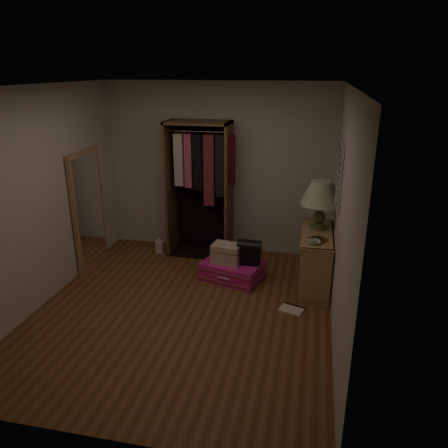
{
  "coord_description": "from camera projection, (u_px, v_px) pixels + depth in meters",
  "views": [
    {
      "loc": [
        1.44,
        -4.42,
        2.78
      ],
      "look_at": [
        0.3,
        0.95,
        0.8
      ],
      "focal_mm": 35.0,
      "sensor_mm": 36.0,
      "label": 1
    }
  ],
  "objects": [
    {
      "name": "train_case",
      "position": [
        227.0,
        253.0,
        5.96
      ],
      "size": [
        0.43,
        0.33,
        0.28
      ],
      "rotation": [
        0.0,
        0.0,
        -0.16
      ],
      "color": "tan",
      "rests_on": "pink_suitcase"
    },
    {
      "name": "brass_tray",
      "position": [
        318.0,
        240.0,
        5.42
      ],
      "size": [
        0.29,
        0.29,
        0.01
      ],
      "rotation": [
        0.0,
        0.0,
        0.24
      ],
      "color": "#B28644",
      "rests_on": "console_bookshelf"
    },
    {
      "name": "ground",
      "position": [
        184.0,
        310.0,
        5.29
      ],
      "size": [
        4.0,
        4.0,
        0.0
      ],
      "primitive_type": "plane",
      "color": "brown",
      "rests_on": "ground"
    },
    {
      "name": "console_bookshelf",
      "position": [
        316.0,
        257.0,
        5.82
      ],
      "size": [
        0.42,
        1.12,
        0.75
      ],
      "color": "#A88151",
      "rests_on": "ground"
    },
    {
      "name": "black_bag",
      "position": [
        249.0,
        251.0,
        5.92
      ],
      "size": [
        0.32,
        0.21,
        0.34
      ],
      "rotation": [
        0.0,
        0.0,
        -0.04
      ],
      "color": "black",
      "rests_on": "pink_suitcase"
    },
    {
      "name": "floor_mirror",
      "position": [
        88.0,
        210.0,
        6.26
      ],
      "size": [
        0.06,
        0.8,
        1.7
      ],
      "color": "#A97552",
      "rests_on": "ground"
    },
    {
      "name": "open_wardrobe",
      "position": [
        202.0,
        177.0,
        6.55
      ],
      "size": [
        1.02,
        0.5,
        2.05
      ],
      "color": "brown",
      "rests_on": "ground"
    },
    {
      "name": "white_jug",
      "position": [
        160.0,
        247.0,
        6.9
      ],
      "size": [
        0.14,
        0.14,
        0.24
      ],
      "rotation": [
        0.0,
        0.0,
        -0.01
      ],
      "color": "silver",
      "rests_on": "ground"
    },
    {
      "name": "ceramic_bowl",
      "position": [
        314.0,
        242.0,
        5.31
      ],
      "size": [
        0.19,
        0.19,
        0.04
      ],
      "primitive_type": "imported",
      "rotation": [
        0.0,
        0.0,
        0.22
      ],
      "color": "#98B79E",
      "rests_on": "console_bookshelf"
    },
    {
      "name": "floor_book",
      "position": [
        292.0,
        309.0,
        5.3
      ],
      "size": [
        0.33,
        0.29,
        0.03
      ],
      "rotation": [
        0.0,
        0.0,
        -0.31
      ],
      "color": "beige",
      "rests_on": "ground"
    },
    {
      "name": "table_lamp",
      "position": [
        321.0,
        194.0,
        5.66
      ],
      "size": [
        0.66,
        0.66,
        0.65
      ],
      "rotation": [
        0.0,
        0.0,
        0.34
      ],
      "color": "#47592B",
      "rests_on": "console_bookshelf"
    },
    {
      "name": "pink_suitcase",
      "position": [
        233.0,
        270.0,
        6.06
      ],
      "size": [
        0.93,
        0.77,
        0.25
      ],
      "rotation": [
        0.0,
        0.0,
        -0.26
      ],
      "color": "#D31980",
      "rests_on": "ground"
    },
    {
      "name": "room_walls",
      "position": [
        187.0,
        190.0,
        4.81
      ],
      "size": [
        3.52,
        4.02,
        2.6
      ],
      "color": "beige",
      "rests_on": "ground"
    }
  ]
}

